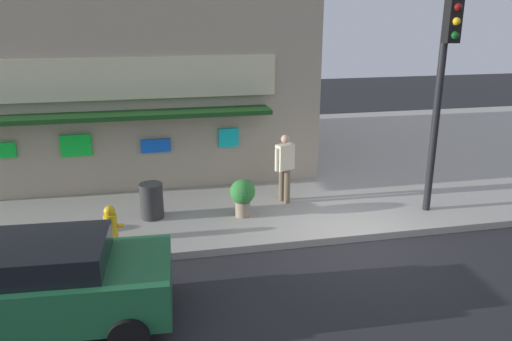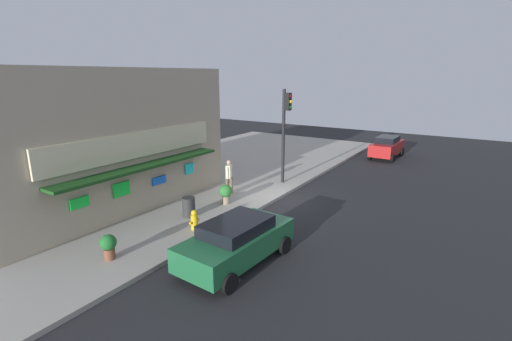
% 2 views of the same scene
% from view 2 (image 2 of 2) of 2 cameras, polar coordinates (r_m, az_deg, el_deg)
% --- Properties ---
extents(ground_plane, '(52.99, 52.99, 0.00)m').
position_cam_2_polar(ground_plane, '(18.80, 3.63, -4.62)').
color(ground_plane, '#232326').
extents(sidewalk, '(35.33, 13.20, 0.17)m').
position_cam_2_polar(sidewalk, '(22.56, -11.16, -1.31)').
color(sidewalk, '#A39E93').
rests_on(sidewalk, ground_plane).
extents(corner_building, '(11.65, 9.12, 6.37)m').
position_cam_2_polar(corner_building, '(19.83, -25.83, 4.95)').
color(corner_building, tan).
rests_on(corner_building, sidewalk).
extents(traffic_light, '(0.32, 0.58, 5.31)m').
position_cam_2_polar(traffic_light, '(20.48, 4.60, 7.26)').
color(traffic_light, black).
rests_on(traffic_light, sidewalk).
extents(fire_hydrant, '(0.53, 0.29, 0.82)m').
position_cam_2_polar(fire_hydrant, '(15.00, -9.62, -7.66)').
color(fire_hydrant, gold).
rests_on(fire_hydrant, sidewalk).
extents(trash_can, '(0.57, 0.57, 0.87)m').
position_cam_2_polar(trash_can, '(16.33, -10.49, -5.64)').
color(trash_can, '#2D2D2D').
rests_on(trash_can, sidewalk).
extents(pedestrian, '(0.61, 0.42, 1.82)m').
position_cam_2_polar(pedestrian, '(18.88, -4.25, -0.75)').
color(pedestrian, brown).
rests_on(pedestrian, sidewalk).
extents(potted_plant_by_doorway, '(0.62, 0.62, 0.95)m').
position_cam_2_polar(potted_plant_by_doorway, '(17.63, -4.74, -3.46)').
color(potted_plant_by_doorway, gray).
rests_on(potted_plant_by_doorway, sidewalk).
extents(potted_plant_by_window, '(0.54, 0.54, 0.88)m').
position_cam_2_polar(potted_plant_by_window, '(13.45, -22.08, -10.78)').
color(potted_plant_by_window, brown).
rests_on(potted_plant_by_window, sidewalk).
extents(parked_car_green, '(4.48, 2.32, 1.55)m').
position_cam_2_polar(parked_car_green, '(12.52, -3.05, -10.91)').
color(parked_car_green, '#1E6038').
rests_on(parked_car_green, ground_plane).
extents(parked_car_red, '(4.09, 1.97, 1.64)m').
position_cam_2_polar(parked_car_red, '(29.85, 19.80, 3.54)').
color(parked_car_red, '#AD1E1E').
rests_on(parked_car_red, ground_plane).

